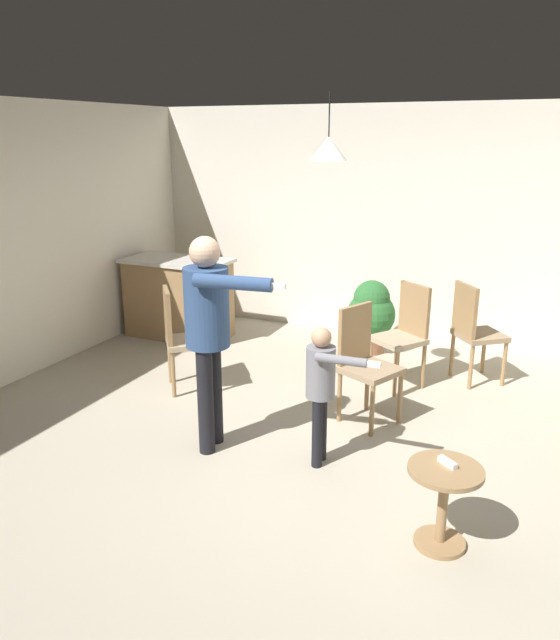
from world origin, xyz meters
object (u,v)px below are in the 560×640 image
object	(u,v)px
dining_chair_near_wall	(404,332)
spare_remote_on_table	(448,462)
kitchen_counter	(179,298)
person_child	(322,381)
dining_chair_by_counter	(181,335)
side_table_by_couch	(443,497)
potted_plant_corner	(371,313)
dining_chair_spare	(364,360)
dining_chair_centre_back	(474,329)
person_adult	(209,321)

from	to	relation	value
dining_chair_near_wall	spare_remote_on_table	bearing A→B (deg)	142.96
kitchen_counter	person_child	bearing A→B (deg)	-38.77
spare_remote_on_table	dining_chair_by_counter	bearing A→B (deg)	154.03
kitchen_counter	side_table_by_couch	world-z (taller)	kitchen_counter
potted_plant_corner	kitchen_counter	bearing A→B (deg)	-170.02
side_table_by_couch	dining_chair_spare	size ratio (longest dim) A/B	0.52
dining_chair_by_counter	dining_chair_centre_back	world-z (taller)	same
person_child	side_table_by_couch	bearing A→B (deg)	55.36
dining_chair_near_wall	spare_remote_on_table	world-z (taller)	dining_chair_near_wall
potted_plant_corner	dining_chair_centre_back	bearing A→B (deg)	-20.20
dining_chair_near_wall	dining_chair_centre_back	world-z (taller)	same
side_table_by_couch	dining_chair_centre_back	distance (m)	2.71
dining_chair_centre_back	potted_plant_corner	bearing A→B (deg)	-148.67
side_table_by_couch	dining_chair_spare	distance (m)	1.72
person_adult	dining_chair_near_wall	xyz separation A→B (m)	(1.05, 1.85, -0.49)
kitchen_counter	spare_remote_on_table	world-z (taller)	kitchen_counter
person_adult	spare_remote_on_table	size ratio (longest dim) A/B	12.86
dining_chair_spare	side_table_by_couch	bearing A→B (deg)	56.82
dining_chair_spare	spare_remote_on_table	bearing A→B (deg)	57.52
person_adult	person_child	size ratio (longest dim) A/B	1.57
dining_chair_spare	dining_chair_near_wall	bearing A→B (deg)	-164.02
person_adult	dining_chair_spare	distance (m)	1.42
person_child	dining_chair_spare	bearing A→B (deg)	171.69
dining_chair_centre_back	dining_chair_spare	xyz separation A→B (m)	(-0.73, -1.26, 0.00)
potted_plant_corner	dining_chair_spare	bearing A→B (deg)	-75.72
side_table_by_couch	dining_chair_near_wall	xyz separation A→B (m)	(-0.80, 2.33, 0.22)
kitchen_counter	dining_chair_spare	world-z (taller)	dining_chair_spare
kitchen_counter	dining_chair_centre_back	distance (m)	3.43
side_table_by_couch	potted_plant_corner	bearing A→B (deg)	113.48
dining_chair_near_wall	potted_plant_corner	world-z (taller)	dining_chair_near_wall
person_adult	spare_remote_on_table	xyz separation A→B (m)	(1.85, -0.44, -0.50)
dining_chair_near_wall	dining_chair_centre_back	xyz separation A→B (m)	(0.60, 0.36, 0.00)
person_child	dining_chair_spare	distance (m)	0.85
side_table_by_couch	person_adult	distance (m)	2.04
dining_chair_by_counter	potted_plant_corner	bearing A→B (deg)	103.59
kitchen_counter	person_child	size ratio (longest dim) A/B	1.18
person_child	potted_plant_corner	world-z (taller)	person_child
kitchen_counter	dining_chair_centre_back	size ratio (longest dim) A/B	1.26
kitchen_counter	dining_chair_spare	bearing A→B (deg)	-25.32
person_adult	dining_chair_near_wall	world-z (taller)	person_adult
dining_chair_near_wall	person_child	bearing A→B (deg)	117.38
spare_remote_on_table	potted_plant_corner	bearing A→B (deg)	113.74
side_table_by_couch	dining_chair_centre_back	world-z (taller)	dining_chair_centre_back
side_table_by_couch	dining_chair_near_wall	distance (m)	2.48
side_table_by_couch	dining_chair_near_wall	size ratio (longest dim) A/B	0.52
person_adult	spare_remote_on_table	world-z (taller)	person_adult
person_child	dining_chair_centre_back	distance (m)	2.25
dining_chair_centre_back	potted_plant_corner	distance (m)	1.23
kitchen_counter	potted_plant_corner	xyz separation A→B (m)	(2.28, 0.40, -0.02)
dining_chair_by_counter	dining_chair_spare	world-z (taller)	same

